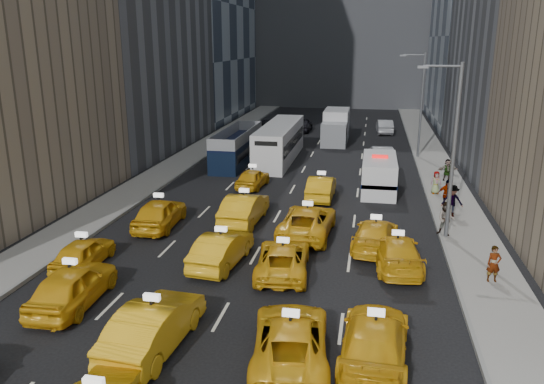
% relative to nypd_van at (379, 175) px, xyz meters
% --- Properties ---
extents(ground, '(160.00, 160.00, 0.00)m').
position_rel_nypd_van_xyz_m(ground, '(-5.87, -20.70, -1.14)').
color(ground, black).
rests_on(ground, ground).
extents(sidewalk_west, '(3.00, 90.00, 0.15)m').
position_rel_nypd_van_xyz_m(sidewalk_west, '(-16.37, 4.30, -1.06)').
color(sidewalk_west, gray).
rests_on(sidewalk_west, ground).
extents(sidewalk_east, '(3.00, 90.00, 0.15)m').
position_rel_nypd_van_xyz_m(sidewalk_east, '(4.63, 4.30, -1.06)').
color(sidewalk_east, gray).
rests_on(sidewalk_east, ground).
extents(curb_west, '(0.15, 90.00, 0.18)m').
position_rel_nypd_van_xyz_m(curb_west, '(-14.92, 4.30, -1.05)').
color(curb_west, slate).
rests_on(curb_west, ground).
extents(curb_east, '(0.15, 90.00, 0.18)m').
position_rel_nypd_van_xyz_m(curb_east, '(3.18, 4.30, -1.05)').
color(curb_east, slate).
rests_on(curb_east, ground).
extents(streetlight_near, '(2.15, 0.22, 9.00)m').
position_rel_nypd_van_xyz_m(streetlight_near, '(3.31, -8.70, 3.78)').
color(streetlight_near, '#595B60').
rests_on(streetlight_near, ground).
extents(streetlight_far, '(2.15, 0.22, 9.00)m').
position_rel_nypd_van_xyz_m(streetlight_far, '(3.31, 11.30, 3.78)').
color(streetlight_far, '#595B60').
rests_on(streetlight_far, ground).
extents(taxi_4, '(2.12, 4.85, 1.63)m').
position_rel_nypd_van_xyz_m(taxi_4, '(-11.78, -18.86, -0.32)').
color(taxi_4, gold).
rests_on(taxi_4, ground).
extents(taxi_5, '(2.10, 5.13, 1.65)m').
position_rel_nypd_van_xyz_m(taxi_5, '(-7.47, -21.11, -0.31)').
color(taxi_5, gold).
rests_on(taxi_5, ground).
extents(taxi_6, '(3.02, 5.45, 1.44)m').
position_rel_nypd_van_xyz_m(taxi_6, '(-2.88, -20.92, -0.41)').
color(taxi_6, gold).
rests_on(taxi_6, ground).
extents(taxi_7, '(2.39, 5.30, 1.51)m').
position_rel_nypd_van_xyz_m(taxi_7, '(-0.21, -20.49, -0.38)').
color(taxi_7, gold).
rests_on(taxi_7, ground).
extents(taxi_8, '(1.67, 3.97, 1.34)m').
position_rel_nypd_van_xyz_m(taxi_8, '(-13.29, -15.44, -0.46)').
color(taxi_8, gold).
rests_on(taxi_8, ground).
extents(taxi_9, '(2.08, 4.77, 1.53)m').
position_rel_nypd_van_xyz_m(taxi_9, '(-7.16, -14.04, -0.37)').
color(taxi_9, gold).
rests_on(taxi_9, ground).
extents(taxi_10, '(2.65, 5.01, 1.34)m').
position_rel_nypd_van_xyz_m(taxi_10, '(-4.23, -14.41, -0.47)').
color(taxi_10, gold).
rests_on(taxi_10, ground).
extents(taxi_11, '(2.45, 5.12, 1.44)m').
position_rel_nypd_van_xyz_m(taxi_11, '(0.76, -12.80, -0.42)').
color(taxi_11, gold).
rests_on(taxi_11, ground).
extents(taxi_12, '(2.14, 4.87, 1.63)m').
position_rel_nypd_van_xyz_m(taxi_12, '(-11.93, -9.74, -0.32)').
color(taxi_12, gold).
rests_on(taxi_12, ground).
extents(taxi_13, '(1.94, 5.15, 1.68)m').
position_rel_nypd_van_xyz_m(taxi_13, '(-7.51, -8.10, -0.30)').
color(taxi_13, gold).
rests_on(taxi_13, ground).
extents(taxi_14, '(2.82, 5.67, 1.54)m').
position_rel_nypd_van_xyz_m(taxi_14, '(-3.75, -9.46, -0.36)').
color(taxi_14, gold).
rests_on(taxi_14, ground).
extents(taxi_15, '(2.52, 5.07, 1.42)m').
position_rel_nypd_van_xyz_m(taxi_15, '(-0.21, -10.66, -0.43)').
color(taxi_15, gold).
rests_on(taxi_15, ground).
extents(taxi_16, '(1.97, 4.09, 1.35)m').
position_rel_nypd_van_xyz_m(taxi_16, '(-8.69, -0.74, -0.46)').
color(taxi_16, gold).
rests_on(taxi_16, ground).
extents(taxi_17, '(1.66, 4.60, 1.51)m').
position_rel_nypd_van_xyz_m(taxi_17, '(-3.70, -2.56, -0.38)').
color(taxi_17, gold).
rests_on(taxi_17, ground).
extents(nypd_van, '(2.79, 6.02, 2.51)m').
position_rel_nypd_van_xyz_m(nypd_van, '(0.00, 0.00, 0.00)').
color(nypd_van, silver).
rests_on(nypd_van, ground).
extents(double_decker, '(2.88, 9.85, 2.83)m').
position_rel_nypd_van_xyz_m(double_decker, '(-11.69, 6.60, 0.26)').
color(double_decker, black).
rests_on(double_decker, ground).
extents(city_bus, '(2.95, 12.10, 3.10)m').
position_rel_nypd_van_xyz_m(city_bus, '(-8.37, 8.39, 0.40)').
color(city_bus, silver).
rests_on(city_bus, ground).
extents(box_truck, '(2.71, 7.13, 3.21)m').
position_rel_nypd_van_xyz_m(box_truck, '(-4.23, 17.60, 0.45)').
color(box_truck, silver).
rests_on(box_truck, ground).
extents(misc_car_0, '(2.29, 4.95, 1.57)m').
position_rel_nypd_van_xyz_m(misc_car_0, '(0.25, 8.21, -0.35)').
color(misc_car_0, '#A1A2A8').
rests_on(misc_car_0, ground).
extents(misc_car_1, '(3.50, 6.24, 1.65)m').
position_rel_nypd_van_xyz_m(misc_car_1, '(-11.86, 20.91, -0.31)').
color(misc_car_1, black).
rests_on(misc_car_1, ground).
extents(misc_car_2, '(2.22, 4.70, 1.32)m').
position_rel_nypd_van_xyz_m(misc_car_2, '(-4.31, 25.45, -0.47)').
color(misc_car_2, slate).
rests_on(misc_car_2, ground).
extents(misc_car_3, '(1.88, 4.54, 1.54)m').
position_rel_nypd_van_xyz_m(misc_car_3, '(-8.33, 23.47, -0.37)').
color(misc_car_3, black).
rests_on(misc_car_3, ground).
extents(misc_car_4, '(1.93, 4.74, 1.53)m').
position_rel_nypd_van_xyz_m(misc_car_4, '(0.74, 24.06, -0.37)').
color(misc_car_4, '#94969B').
rests_on(misc_car_4, ground).
extents(pedestrian_0, '(0.62, 0.44, 1.59)m').
position_rel_nypd_van_xyz_m(pedestrian_0, '(4.69, -13.92, -0.19)').
color(pedestrian_0, gray).
rests_on(pedestrian_0, sidewalk_east).
extents(pedestrian_1, '(0.97, 0.72, 1.79)m').
position_rel_nypd_van_xyz_m(pedestrian_1, '(3.39, -8.54, -0.09)').
color(pedestrian_1, gray).
rests_on(pedestrian_1, sidewalk_east).
extents(pedestrian_2, '(1.22, 0.51, 1.88)m').
position_rel_nypd_van_xyz_m(pedestrian_2, '(4.12, -5.27, -0.05)').
color(pedestrian_2, gray).
rests_on(pedestrian_2, sidewalk_east).
extents(pedestrian_3, '(1.11, 0.56, 1.85)m').
position_rel_nypd_van_xyz_m(pedestrian_3, '(3.97, -3.95, -0.06)').
color(pedestrian_3, gray).
rests_on(pedestrian_3, sidewalk_east).
extents(pedestrian_4, '(0.81, 0.54, 1.52)m').
position_rel_nypd_van_xyz_m(pedestrian_4, '(3.73, -0.48, -0.22)').
color(pedestrian_4, gray).
rests_on(pedestrian_4, sidewalk_east).
extents(pedestrian_5, '(1.53, 0.77, 1.58)m').
position_rel_nypd_van_xyz_m(pedestrian_5, '(4.91, 3.23, -0.19)').
color(pedestrian_5, gray).
rests_on(pedestrian_5, sidewalk_east).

